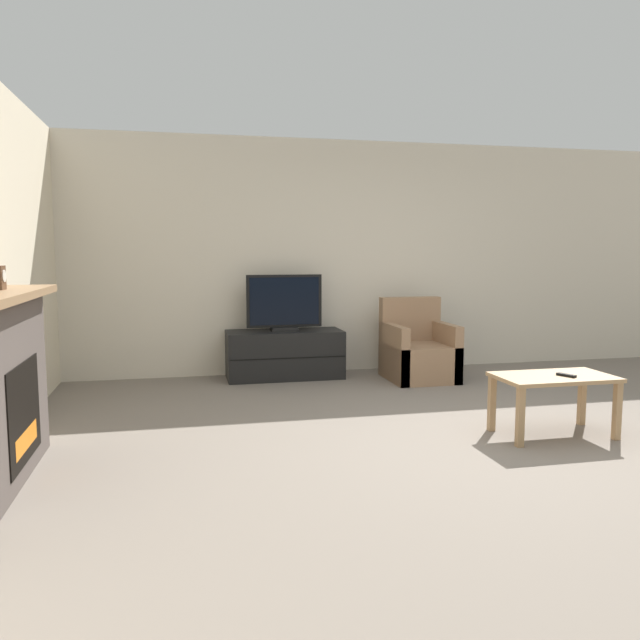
{
  "coord_description": "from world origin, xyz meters",
  "views": [
    {
      "loc": [
        -2.28,
        -4.19,
        1.42
      ],
      "look_at": [
        -1.14,
        0.84,
        0.85
      ],
      "focal_mm": 35.0,
      "sensor_mm": 36.0,
      "label": 1
    }
  ],
  "objects_px": {
    "tv": "(284,305)",
    "remote": "(566,375)",
    "armchair": "(418,353)",
    "tv_stand": "(285,354)",
    "coffee_table": "(554,385)"
  },
  "relations": [
    {
      "from": "coffee_table",
      "to": "remote",
      "type": "bearing_deg",
      "value": -43.15
    },
    {
      "from": "tv_stand",
      "to": "tv",
      "type": "xyz_separation_m",
      "value": [
        0.0,
        -0.0,
        0.56
      ]
    },
    {
      "from": "armchair",
      "to": "coffee_table",
      "type": "distance_m",
      "value": 2.26
    },
    {
      "from": "tv",
      "to": "armchair",
      "type": "height_order",
      "value": "tv"
    },
    {
      "from": "tv",
      "to": "coffee_table",
      "type": "relative_size",
      "value": 0.95
    },
    {
      "from": "armchair",
      "to": "coffee_table",
      "type": "xyz_separation_m",
      "value": [
        0.22,
        -2.24,
        0.11
      ]
    },
    {
      "from": "armchair",
      "to": "remote",
      "type": "xyz_separation_m",
      "value": [
        0.29,
        -2.3,
        0.19
      ]
    },
    {
      "from": "tv_stand",
      "to": "armchair",
      "type": "xyz_separation_m",
      "value": [
        1.44,
        -0.38,
        0.02
      ]
    },
    {
      "from": "tv_stand",
      "to": "coffee_table",
      "type": "relative_size",
      "value": 1.45
    },
    {
      "from": "tv",
      "to": "remote",
      "type": "distance_m",
      "value": 3.21
    },
    {
      "from": "tv_stand",
      "to": "armchair",
      "type": "height_order",
      "value": "armchair"
    },
    {
      "from": "tv_stand",
      "to": "coffee_table",
      "type": "distance_m",
      "value": 3.11
    },
    {
      "from": "armchair",
      "to": "coffee_table",
      "type": "height_order",
      "value": "armchair"
    },
    {
      "from": "armchair",
      "to": "tv_stand",
      "type": "bearing_deg",
      "value": 165.26
    },
    {
      "from": "tv_stand",
      "to": "remote",
      "type": "height_order",
      "value": "tv_stand"
    }
  ]
}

